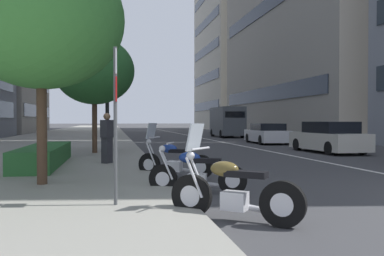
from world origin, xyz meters
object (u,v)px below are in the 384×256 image
object	(u,v)px
street_lamp_with_banners	(113,42)
street_tree_by_lamp_post	(41,19)
pedestrian_on_plaza	(107,138)
motorcycle_mid_row	(232,192)
street_tree_far_plaza	(94,71)
motorcycle_under_tarp	(173,161)
delivery_van_ahead	(227,121)
car_lead_in_lane	(328,138)
car_far_down_avenue	(267,134)
parking_sign_by_curb	(116,106)
motorcycle_nearest_camera	(196,174)

from	to	relation	value
street_lamp_with_banners	street_tree_by_lamp_post	size ratio (longest dim) A/B	1.73
pedestrian_on_plaza	motorcycle_mid_row	bearing A→B (deg)	138.52
street_lamp_with_banners	street_tree_far_plaza	bearing A→B (deg)	159.12
street_tree_by_lamp_post	street_tree_far_plaza	xyz separation A→B (m)	(8.78, -0.77, -0.07)
motorcycle_under_tarp	delivery_van_ahead	distance (m)	27.20
car_lead_in_lane	street_tree_far_plaza	world-z (taller)	street_tree_far_plaza
motorcycle_under_tarp	car_far_down_avenue	bearing A→B (deg)	-85.90
motorcycle_under_tarp	car_lead_in_lane	bearing A→B (deg)	-106.60
delivery_van_ahead	street_tree_far_plaza	distance (m)	21.77
street_tree_by_lamp_post	street_tree_far_plaza	distance (m)	8.82
motorcycle_mid_row	motorcycle_under_tarp	xyz separation A→B (m)	(5.06, 0.17, -0.01)
street_lamp_with_banners	car_far_down_avenue	bearing A→B (deg)	-60.27
car_lead_in_lane	parking_sign_by_curb	bearing A→B (deg)	136.19
street_tree_by_lamp_post	pedestrian_on_plaza	size ratio (longest dim) A/B	3.14
car_lead_in_lane	pedestrian_on_plaza	size ratio (longest dim) A/B	2.84
delivery_van_ahead	pedestrian_on_plaza	xyz separation A→B (m)	(-23.06, 10.61, -0.49)
motorcycle_nearest_camera	street_lamp_with_banners	size ratio (longest dim) A/B	0.22
motorcycle_under_tarp	car_far_down_avenue	size ratio (longest dim) A/B	0.41
motorcycle_nearest_camera	car_far_down_avenue	xyz separation A→B (m)	(17.59, -8.42, 0.24)
street_tree_far_plaza	pedestrian_on_plaza	size ratio (longest dim) A/B	3.05
street_tree_far_plaza	car_lead_in_lane	bearing A→B (deg)	-90.15
parking_sign_by_curb	car_lead_in_lane	bearing A→B (deg)	-41.94
delivery_van_ahead	car_far_down_avenue	bearing A→B (deg)	179.48
motorcycle_mid_row	motorcycle_nearest_camera	distance (m)	2.46
street_lamp_with_banners	car_lead_in_lane	bearing A→B (deg)	-101.59
street_tree_by_lamp_post	car_far_down_avenue	bearing A→B (deg)	-35.08
motorcycle_under_tarp	car_lead_in_lane	distance (m)	11.18
motorcycle_under_tarp	car_far_down_avenue	distance (m)	17.25
parking_sign_by_curb	street_tree_far_plaza	distance (m)	11.54
car_lead_in_lane	motorcycle_nearest_camera	bearing A→B (deg)	137.01
car_lead_in_lane	street_lamp_with_banners	size ratio (longest dim) A/B	0.52
motorcycle_under_tarp	motorcycle_mid_row	bearing A→B (deg)	125.61
car_lead_in_lane	delivery_van_ahead	xyz separation A→B (m)	(18.58, -0.21, 0.76)
motorcycle_mid_row	delivery_van_ahead	world-z (taller)	delivery_van_ahead
car_lead_in_lane	pedestrian_on_plaza	bearing A→B (deg)	111.45
motorcycle_mid_row	street_lamp_with_banners	size ratio (longest dim) A/B	0.20
motorcycle_mid_row	street_tree_by_lamp_post	xyz separation A→B (m)	(3.44, 3.31, 3.30)
motorcycle_mid_row	street_lamp_with_banners	world-z (taller)	street_lamp_with_banners
motorcycle_under_tarp	street_tree_by_lamp_post	world-z (taller)	street_tree_by_lamp_post
parking_sign_by_curb	street_tree_far_plaza	bearing A→B (deg)	4.01
parking_sign_by_curb	street_tree_far_plaza	size ratio (longest dim) A/B	0.52
car_far_down_avenue	parking_sign_by_curb	xyz separation A→B (m)	(-19.19, 10.10, 1.14)
car_far_down_avenue	street_tree_by_lamp_post	size ratio (longest dim) A/B	0.90
motorcycle_nearest_camera	motorcycle_under_tarp	distance (m)	2.60
motorcycle_mid_row	motorcycle_under_tarp	world-z (taller)	motorcycle_mid_row
motorcycle_mid_row	street_tree_far_plaza	xyz separation A→B (m)	(12.22, 2.54, 3.23)
motorcycle_mid_row	car_far_down_avenue	distance (m)	21.73
car_lead_in_lane	delivery_van_ahead	size ratio (longest dim) A/B	0.88
delivery_van_ahead	street_lamp_with_banners	distance (m)	19.88
motorcycle_nearest_camera	parking_sign_by_curb	world-z (taller)	parking_sign_by_curb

